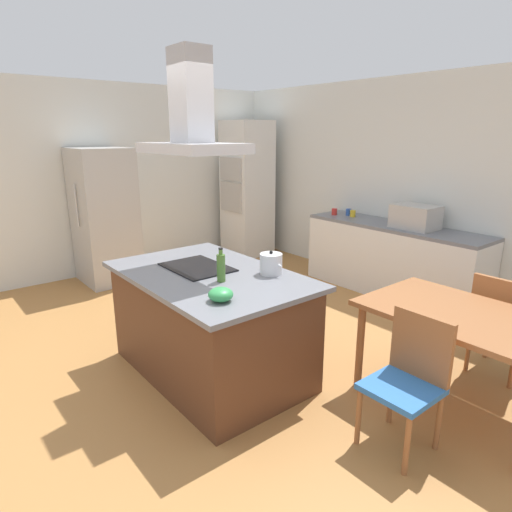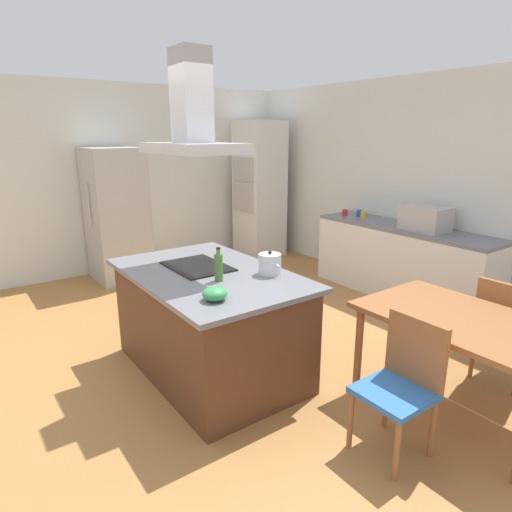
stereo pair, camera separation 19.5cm
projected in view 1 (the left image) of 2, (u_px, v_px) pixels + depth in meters
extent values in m
plane|color=#AD753D|center=(328.00, 325.00, 4.74)|extent=(16.00, 16.00, 0.00)
cube|color=silver|center=(429.00, 188.00, 5.44)|extent=(7.20, 0.10, 2.70)
cube|color=silver|center=(139.00, 178.00, 6.66)|extent=(0.10, 8.80, 2.70)
cube|color=#59331E|center=(211.00, 326.00, 3.72)|extent=(1.65, 1.02, 0.86)
cube|color=slate|center=(209.00, 275.00, 3.60)|extent=(1.75, 1.12, 0.04)
cube|color=black|center=(197.00, 267.00, 3.73)|extent=(0.60, 0.44, 0.01)
cylinder|color=silver|center=(271.00, 264.00, 3.55)|extent=(0.18, 0.18, 0.17)
sphere|color=black|center=(271.00, 252.00, 3.52)|extent=(0.03, 0.03, 0.03)
cone|color=silver|center=(280.00, 266.00, 3.46)|extent=(0.06, 0.03, 0.04)
cylinder|color=#47722D|center=(221.00, 268.00, 3.36)|extent=(0.07, 0.07, 0.21)
cylinder|color=#47722D|center=(221.00, 252.00, 3.33)|extent=(0.03, 0.03, 0.04)
cylinder|color=black|center=(221.00, 249.00, 3.32)|extent=(0.03, 0.03, 0.01)
ellipsoid|color=#33934C|center=(221.00, 294.00, 2.98)|extent=(0.17, 0.17, 0.10)
cube|color=silver|center=(392.00, 261.00, 5.60)|extent=(2.34, 0.62, 0.86)
cube|color=slate|center=(395.00, 226.00, 5.48)|extent=(2.34, 0.62, 0.04)
cube|color=#B2AFAA|center=(415.00, 217.00, 5.24)|extent=(0.50, 0.38, 0.28)
cylinder|color=red|center=(334.00, 212.00, 6.13)|extent=(0.08, 0.08, 0.09)
cylinder|color=#2D56B2|center=(349.00, 212.00, 6.10)|extent=(0.08, 0.08, 0.09)
cylinder|color=gold|center=(353.00, 214.00, 5.99)|extent=(0.08, 0.08, 0.09)
cube|color=silver|center=(247.00, 189.00, 7.31)|extent=(0.70, 0.64, 2.20)
cube|color=#B2AFAA|center=(231.00, 169.00, 7.02)|extent=(0.56, 0.02, 0.36)
cube|color=#B2AFAA|center=(231.00, 197.00, 7.14)|extent=(0.56, 0.02, 0.48)
cube|color=#B2AFAA|center=(105.00, 216.00, 5.97)|extent=(0.80, 0.70, 1.82)
cylinder|color=beige|center=(76.00, 206.00, 5.66)|extent=(0.02, 0.02, 0.55)
cube|color=#995B33|center=(465.00, 316.00, 3.18)|extent=(1.40, 0.90, 0.04)
cylinder|color=#995B33|center=(360.00, 346.00, 3.52)|extent=(0.06, 0.06, 0.71)
cylinder|color=#995B33|center=(412.00, 322.00, 3.97)|extent=(0.06, 0.06, 0.71)
cube|color=#2D6BB7|center=(503.00, 326.00, 3.71)|extent=(0.42, 0.42, 0.04)
cube|color=#995B33|center=(498.00, 305.00, 3.53)|extent=(0.42, 0.04, 0.44)
cylinder|color=#995B33|center=(488.00, 337.00, 4.02)|extent=(0.04, 0.04, 0.41)
cylinder|color=#995B33|center=(469.00, 349.00, 3.80)|extent=(0.04, 0.04, 0.41)
cube|color=#2D6BB7|center=(401.00, 389.00, 2.80)|extent=(0.42, 0.42, 0.04)
cube|color=#995B33|center=(421.00, 346.00, 2.85)|extent=(0.42, 0.04, 0.44)
cylinder|color=#995B33|center=(407.00, 446.00, 2.62)|extent=(0.04, 0.04, 0.41)
cylinder|color=#995B33|center=(359.00, 416.00, 2.89)|extent=(0.04, 0.04, 0.41)
cylinder|color=#995B33|center=(438.00, 422.00, 2.84)|extent=(0.04, 0.04, 0.41)
cylinder|color=#995B33|center=(391.00, 397.00, 3.11)|extent=(0.04, 0.04, 0.41)
cube|color=#ADADB2|center=(193.00, 148.00, 3.46)|extent=(0.90, 0.55, 0.08)
cube|color=#ADADB2|center=(191.00, 96.00, 3.36)|extent=(0.28, 0.24, 0.70)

